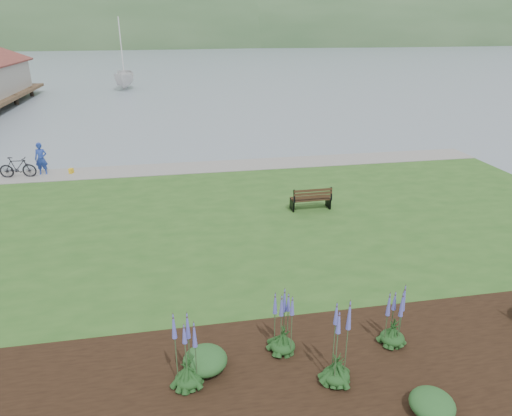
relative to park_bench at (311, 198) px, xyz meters
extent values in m
plane|color=slate|center=(-4.95, 0.20, -0.92)|extent=(600.00, 600.00, 0.00)
cube|color=#2A561E|center=(-4.95, -1.80, -0.72)|extent=(34.00, 20.00, 0.40)
cube|color=gray|center=(-4.95, 7.10, -0.51)|extent=(34.00, 2.20, 0.03)
cube|color=black|center=(-1.95, -9.60, -0.50)|extent=(24.00, 4.40, 0.04)
cube|color=black|center=(0.00, 0.11, -0.05)|extent=(1.69, 0.62, 0.05)
cube|color=black|center=(0.00, -0.20, 0.27)|extent=(1.68, 0.19, 0.53)
cube|color=black|center=(-0.82, 0.10, -0.29)|extent=(0.07, 0.58, 0.46)
cube|color=black|center=(0.82, 0.12, -0.29)|extent=(0.07, 0.58, 0.46)
imported|color=#223B9C|center=(-12.60, 7.33, 0.49)|extent=(0.77, 0.56, 2.03)
imported|color=black|center=(-13.74, 7.03, 0.03)|extent=(0.66, 1.88, 1.11)
imported|color=silver|center=(-11.23, 44.23, -0.92)|extent=(10.71, 10.89, 27.45)
cube|color=gold|center=(-11.18, 7.23, -0.38)|extent=(0.24, 0.31, 0.29)
ellipsoid|color=#153B16|center=(-2.45, -9.99, -0.33)|extent=(0.62, 0.62, 0.31)
cone|color=#484BA8|center=(-2.45, -9.99, 0.84)|extent=(0.32, 0.32, 2.02)
ellipsoid|color=#153B16|center=(-0.61, -8.98, -0.33)|extent=(0.62, 0.62, 0.31)
cone|color=#484BA8|center=(-0.61, -8.98, 0.54)|extent=(0.36, 0.36, 1.43)
ellipsoid|color=#153B16|center=(-3.38, -8.78, -0.33)|extent=(0.62, 0.62, 0.31)
cone|color=#484BA8|center=(-3.38, -8.78, 0.68)|extent=(0.40, 0.40, 1.70)
ellipsoid|color=#153B16|center=(-5.70, -9.49, -0.33)|extent=(0.62, 0.62, 0.31)
cone|color=#484BA8|center=(-5.70, -9.49, 0.72)|extent=(0.36, 0.36, 1.78)
ellipsoid|color=#1E4C21|center=(-5.30, -9.07, -0.22)|extent=(1.03, 1.03, 0.52)
ellipsoid|color=#1E4C21|center=(-0.82, -11.20, -0.25)|extent=(0.93, 0.93, 0.47)
camera|label=1|loc=(-5.67, -17.57, 7.01)|focal=32.00mm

